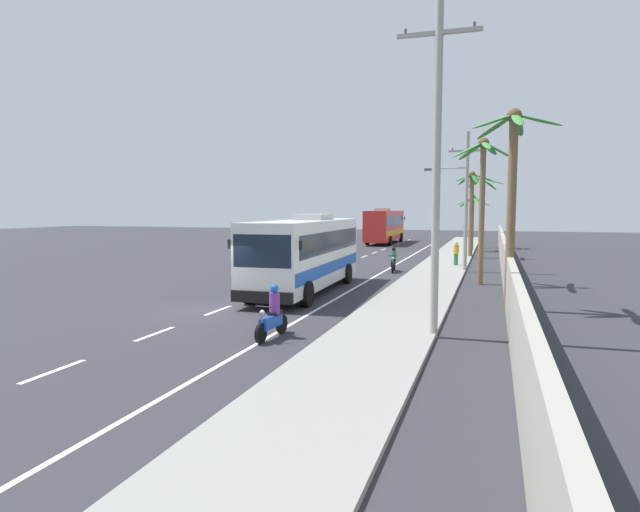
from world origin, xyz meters
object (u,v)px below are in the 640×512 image
palm_farthest (472,210)px  palm_second (481,196)px  motorcycle_beside_bus (394,262)px  utility_pole_nearest (437,157)px  palm_third (482,182)px  coach_bus_foreground (306,251)px  motorcycle_trailing (273,316)px  utility_pole_mid (465,197)px  palm_nearest (512,178)px  pedestrian_near_kerb (456,253)px  coach_bus_far_lane (385,225)px  palm_fourth (471,201)px

palm_farthest → palm_second: bearing=82.0°
motorcycle_beside_bus → utility_pole_nearest: utility_pole_nearest is taller
palm_third → coach_bus_foreground: bearing=-147.2°
motorcycle_trailing → palm_third: 15.66m
utility_pole_mid → palm_third: utility_pole_mid is taller
utility_pole_mid → palm_nearest: (2.34, -12.27, 0.48)m
palm_nearest → palm_second: bearing=93.1°
motorcycle_beside_bus → utility_pole_mid: size_ratio=0.23×
coach_bus_foreground → pedestrian_near_kerb: 14.27m
utility_pole_nearest → coach_bus_foreground: bearing=132.6°
palm_second → palm_third: (0.64, -26.58, 0.11)m
coach_bus_foreground → utility_pole_mid: utility_pole_mid is taller
coach_bus_far_lane → utility_pole_mid: (9.86, -25.12, 2.54)m
motorcycle_trailing → coach_bus_far_lane: bearing=96.9°
palm_third → motorcycle_beside_bus: bearing=142.2°
palm_fourth → palm_third: bearing=-85.9°
palm_nearest → pedestrian_near_kerb: bearing=101.2°
coach_bus_foreground → palm_nearest: 9.70m
utility_pole_nearest → motorcycle_beside_bus: bearing=104.3°
utility_pole_nearest → utility_pole_mid: bearing=90.3°
coach_bus_far_lane → motorcycle_beside_bus: 27.05m
coach_bus_foreground → palm_fourth: 21.52m
pedestrian_near_kerb → utility_pole_mid: utility_pole_mid is taller
coach_bus_far_lane → motorcycle_beside_bus: size_ratio=5.86×
pedestrian_near_kerb → palm_fourth: palm_fourth is taller
coach_bus_foreground → palm_nearest: bearing=-12.3°
coach_bus_far_lane → palm_farthest: palm_farthest is taller
utility_pole_mid → palm_second: bearing=88.7°
coach_bus_foreground → utility_pole_nearest: (6.71, -7.29, 3.51)m
palm_fourth → palm_farthest: 6.77m
coach_bus_foreground → palm_second: size_ratio=1.53×
motorcycle_beside_bus → utility_pole_nearest: size_ratio=0.19×
motorcycle_beside_bus → palm_farthest: (3.95, 17.99, 3.14)m
palm_second → palm_third: 26.59m
motorcycle_beside_bus → palm_nearest: (6.42, -11.01, 4.43)m
coach_bus_foreground → utility_pole_nearest: utility_pole_nearest is taller
palm_nearest → utility_pole_mid: bearing=100.8°
motorcycle_beside_bus → utility_pole_nearest: 17.53m
utility_pole_nearest → palm_nearest: utility_pole_nearest is taller
palm_third → palm_fourth: size_ratio=1.09×
utility_pole_nearest → palm_second: (0.41, 38.86, -0.25)m
coach_bus_foreground → palm_farthest: size_ratio=2.11×
coach_bus_far_lane → palm_second: palm_second is taller
utility_pole_nearest → palm_third: size_ratio=1.39×
pedestrian_near_kerb → palm_fourth: size_ratio=0.23×
motorcycle_beside_bus → palm_farthest: 18.69m
motorcycle_trailing → pedestrian_near_kerb: size_ratio=1.24×
coach_bus_foreground → palm_nearest: size_ratio=1.42×
coach_bus_far_lane → palm_fourth: (9.88, -15.13, 2.42)m
palm_second → motorcycle_beside_bus: bearing=-101.5°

